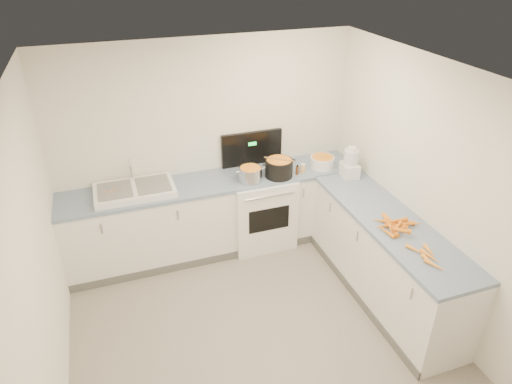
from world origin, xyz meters
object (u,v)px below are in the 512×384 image
object	(u,v)px
extract_bottle	(297,171)
spice_jar	(303,169)
steel_pot	(250,175)
food_processor	(350,164)
sink	(135,190)
stove	(260,207)
mixing_bowl	(322,162)
black_pot	(279,169)

from	to	relation	value
extract_bottle	spice_jar	size ratio (longest dim) A/B	1.03
steel_pot	food_processor	xyz separation A→B (m)	(1.14, -0.26, 0.08)
extract_bottle	spice_jar	bearing A→B (deg)	16.06
sink	extract_bottle	xyz separation A→B (m)	(1.86, -0.17, 0.01)
stove	mixing_bowl	distance (m)	0.95
food_processor	extract_bottle	bearing A→B (deg)	156.32
extract_bottle	spice_jar	distance (m)	0.08
black_pot	extract_bottle	xyz separation A→B (m)	(0.22, -0.03, -0.05)
sink	black_pot	distance (m)	1.65
stove	mixing_bowl	world-z (taller)	stove
steel_pot	spice_jar	distance (m)	0.66
stove	mixing_bowl	xyz separation A→B (m)	(0.78, -0.07, 0.53)
black_pot	spice_jar	bearing A→B (deg)	-0.91
steel_pot	food_processor	size ratio (longest dim) A/B	0.71
steel_pot	black_pot	size ratio (longest dim) A/B	0.82
sink	mixing_bowl	distance (m)	2.23
black_pot	food_processor	world-z (taller)	food_processor
steel_pot	food_processor	world-z (taller)	food_processor
spice_jar	food_processor	xyz separation A→B (m)	(0.48, -0.27, 0.11)
food_processor	spice_jar	bearing A→B (deg)	150.65
steel_pot	mixing_bowl	xyz separation A→B (m)	(0.94, 0.07, -0.01)
sink	mixing_bowl	xyz separation A→B (m)	(2.23, -0.09, 0.03)
stove	black_pot	distance (m)	0.61
sink	extract_bottle	world-z (taller)	sink
mixing_bowl	spice_jar	size ratio (longest dim) A/B	3.02
extract_bottle	spice_jar	xyz separation A→B (m)	(0.08, 0.02, -0.00)
stove	sink	distance (m)	1.54
extract_bottle	spice_jar	world-z (taller)	extract_bottle
sink	mixing_bowl	size ratio (longest dim) A/B	2.96
black_pot	food_processor	bearing A→B (deg)	-19.28
steel_pot	spice_jar	world-z (taller)	steel_pot
mixing_bowl	steel_pot	bearing A→B (deg)	-175.91
mixing_bowl	spice_jar	bearing A→B (deg)	-168.13
black_pot	mixing_bowl	xyz separation A→B (m)	(0.59, 0.05, -0.03)
stove	extract_bottle	size ratio (longest dim) A/B	13.66
sink	steel_pot	size ratio (longest dim) A/B	3.26
stove	mixing_bowl	size ratio (longest dim) A/B	4.68
food_processor	black_pot	bearing A→B (deg)	160.72
sink	food_processor	world-z (taller)	food_processor
black_pot	mixing_bowl	size ratio (longest dim) A/B	1.11
mixing_bowl	spice_jar	xyz separation A→B (m)	(-0.28, -0.06, -0.02)
extract_bottle	food_processor	xyz separation A→B (m)	(0.56, -0.24, 0.11)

